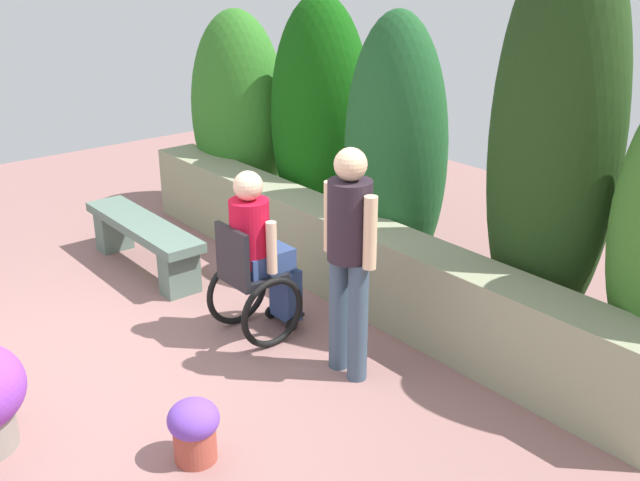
{
  "coord_description": "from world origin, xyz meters",
  "views": [
    {
      "loc": [
        4.49,
        -1.83,
        2.91
      ],
      "look_at": [
        0.53,
        1.4,
        0.85
      ],
      "focal_mm": 42.75,
      "sensor_mm": 36.0,
      "label": 1
    }
  ],
  "objects_px": {
    "person_in_wheelchair": "(257,260)",
    "stone_bench": "(143,237)",
    "person_standing_companion": "(349,249)",
    "flower_pot_terracotta_by_wall": "(194,428)"
  },
  "relations": [
    {
      "from": "stone_bench",
      "to": "person_in_wheelchair",
      "type": "distance_m",
      "value": 1.7
    },
    {
      "from": "stone_bench",
      "to": "person_standing_companion",
      "type": "height_order",
      "value": "person_standing_companion"
    },
    {
      "from": "person_standing_companion",
      "to": "flower_pot_terracotta_by_wall",
      "type": "relative_size",
      "value": 4.14
    },
    {
      "from": "person_in_wheelchair",
      "to": "flower_pot_terracotta_by_wall",
      "type": "xyz_separation_m",
      "value": [
        1.05,
        -1.19,
        -0.4
      ]
    },
    {
      "from": "person_in_wheelchair",
      "to": "stone_bench",
      "type": "bearing_deg",
      "value": -177.32
    },
    {
      "from": "flower_pot_terracotta_by_wall",
      "to": "stone_bench",
      "type": "bearing_deg",
      "value": 158.54
    },
    {
      "from": "stone_bench",
      "to": "person_standing_companion",
      "type": "relative_size",
      "value": 1.01
    },
    {
      "from": "person_in_wheelchair",
      "to": "person_standing_companion",
      "type": "relative_size",
      "value": 0.81
    },
    {
      "from": "person_in_wheelchair",
      "to": "flower_pot_terracotta_by_wall",
      "type": "height_order",
      "value": "person_in_wheelchair"
    },
    {
      "from": "stone_bench",
      "to": "person_in_wheelchair",
      "type": "bearing_deg",
      "value": 5.14
    }
  ]
}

